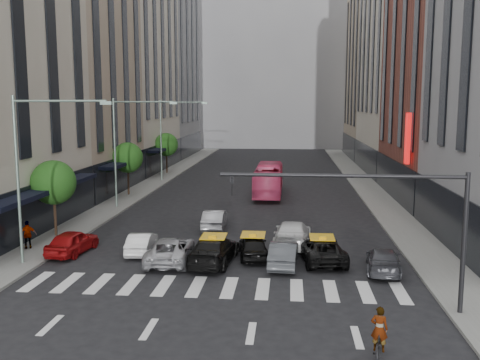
% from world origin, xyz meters
% --- Properties ---
extents(ground, '(160.00, 160.00, 0.00)m').
position_xyz_m(ground, '(0.00, 0.00, 0.00)').
color(ground, black).
rests_on(ground, ground).
extents(sidewalk_left, '(3.00, 96.00, 0.15)m').
position_xyz_m(sidewalk_left, '(-11.50, 30.00, 0.07)').
color(sidewalk_left, slate).
rests_on(sidewalk_left, ground).
extents(sidewalk_right, '(3.00, 96.00, 0.15)m').
position_xyz_m(sidewalk_right, '(11.50, 30.00, 0.07)').
color(sidewalk_right, slate).
rests_on(sidewalk_right, ground).
extents(building_left_b, '(8.00, 16.00, 24.00)m').
position_xyz_m(building_left_b, '(-17.00, 28.00, 12.00)').
color(building_left_b, tan).
rests_on(building_left_b, ground).
extents(building_left_c, '(8.00, 20.00, 36.00)m').
position_xyz_m(building_left_c, '(-17.00, 46.00, 18.00)').
color(building_left_c, beige).
rests_on(building_left_c, ground).
extents(building_left_d, '(8.00, 18.00, 30.00)m').
position_xyz_m(building_left_d, '(-17.00, 65.00, 15.00)').
color(building_left_d, gray).
rests_on(building_left_d, ground).
extents(building_right_b, '(8.00, 18.00, 26.00)m').
position_xyz_m(building_right_b, '(17.00, 27.00, 13.00)').
color(building_right_b, brown).
rests_on(building_right_b, ground).
extents(building_right_c, '(8.00, 20.00, 40.00)m').
position_xyz_m(building_right_c, '(17.00, 46.00, 20.00)').
color(building_right_c, beige).
rests_on(building_right_c, ground).
extents(building_right_d, '(8.00, 18.00, 28.00)m').
position_xyz_m(building_right_d, '(17.00, 65.00, 14.00)').
color(building_right_d, tan).
rests_on(building_right_d, ground).
extents(building_far, '(30.00, 10.00, 36.00)m').
position_xyz_m(building_far, '(0.00, 85.00, 18.00)').
color(building_far, gray).
rests_on(building_far, ground).
extents(tree_near, '(2.88, 2.88, 4.95)m').
position_xyz_m(tree_near, '(-11.80, 10.00, 3.65)').
color(tree_near, black).
rests_on(tree_near, sidewalk_left).
extents(tree_mid, '(2.88, 2.88, 4.95)m').
position_xyz_m(tree_mid, '(-11.80, 26.00, 3.65)').
color(tree_mid, black).
rests_on(tree_mid, sidewalk_left).
extents(tree_far, '(2.88, 2.88, 4.95)m').
position_xyz_m(tree_far, '(-11.80, 42.00, 3.65)').
color(tree_far, black).
rests_on(tree_far, sidewalk_left).
extents(streetlamp_near, '(5.38, 0.25, 9.00)m').
position_xyz_m(streetlamp_near, '(-10.04, 4.00, 5.90)').
color(streetlamp_near, gray).
rests_on(streetlamp_near, sidewalk_left).
extents(streetlamp_mid, '(5.38, 0.25, 9.00)m').
position_xyz_m(streetlamp_mid, '(-10.04, 20.00, 5.90)').
color(streetlamp_mid, gray).
rests_on(streetlamp_mid, sidewalk_left).
extents(streetlamp_far, '(5.38, 0.25, 9.00)m').
position_xyz_m(streetlamp_far, '(-10.04, 36.00, 5.90)').
color(streetlamp_far, gray).
rests_on(streetlamp_far, sidewalk_left).
extents(traffic_signal, '(10.10, 0.20, 6.00)m').
position_xyz_m(traffic_signal, '(7.69, -1.00, 4.47)').
color(traffic_signal, black).
rests_on(traffic_signal, ground).
extents(liberty_sign, '(0.30, 0.70, 4.00)m').
position_xyz_m(liberty_sign, '(12.60, 20.00, 6.00)').
color(liberty_sign, red).
rests_on(liberty_sign, ground).
extents(car_red, '(2.09, 4.30, 1.41)m').
position_xyz_m(car_red, '(-9.20, 6.46, 0.71)').
color(car_red, maroon).
rests_on(car_red, ground).
extents(car_white_front, '(1.59, 3.83, 1.23)m').
position_xyz_m(car_white_front, '(-5.20, 6.96, 0.62)').
color(car_white_front, silver).
rests_on(car_white_front, ground).
extents(car_silver, '(2.62, 5.14, 1.39)m').
position_xyz_m(car_silver, '(-3.15, 5.37, 0.69)').
color(car_silver, '#AEAEB4').
rests_on(car_silver, ground).
extents(taxi_left, '(2.58, 5.34, 1.50)m').
position_xyz_m(taxi_left, '(-0.69, 5.34, 0.75)').
color(taxi_left, black).
rests_on(taxi_left, ground).
extents(taxi_center, '(2.08, 4.06, 1.33)m').
position_xyz_m(taxi_center, '(1.39, 6.59, 0.66)').
color(taxi_center, black).
rests_on(taxi_center, ground).
extents(car_grey_mid, '(1.68, 4.21, 1.36)m').
position_xyz_m(car_grey_mid, '(3.14, 5.19, 0.68)').
color(car_grey_mid, '#3B3E43').
rests_on(car_grey_mid, ground).
extents(taxi_right, '(2.80, 5.09, 1.35)m').
position_xyz_m(taxi_right, '(5.23, 6.26, 0.68)').
color(taxi_right, black).
rests_on(taxi_right, ground).
extents(car_grey_curb, '(2.26, 4.44, 1.23)m').
position_xyz_m(car_grey_curb, '(8.33, 4.70, 0.62)').
color(car_grey_curb, '#3B3C43').
rests_on(car_grey_curb, ground).
extents(car_row2_left, '(1.55, 4.18, 1.37)m').
position_xyz_m(car_row2_left, '(-1.77, 13.37, 0.68)').
color(car_row2_left, '#9C9DA2').
rests_on(car_row2_left, ground).
extents(car_row2_right, '(2.50, 5.42, 1.53)m').
position_xyz_m(car_row2_right, '(3.63, 9.41, 0.77)').
color(car_row2_right, silver).
rests_on(car_row2_right, ground).
extents(bus, '(2.48, 10.48, 2.92)m').
position_xyz_m(bus, '(1.43, 27.80, 1.46)').
color(bus, '#E54374').
rests_on(bus, ground).
extents(motorcycle, '(0.89, 1.64, 0.82)m').
position_xyz_m(motorcycle, '(6.53, -5.08, 0.41)').
color(motorcycle, black).
rests_on(motorcycle, ground).
extents(rider, '(0.66, 0.51, 1.61)m').
position_xyz_m(rider, '(6.53, -5.08, 1.62)').
color(rider, gray).
rests_on(rider, motorcycle).
extents(pedestrian_far, '(1.06, 0.78, 1.68)m').
position_xyz_m(pedestrian_far, '(-12.05, 6.76, 0.99)').
color(pedestrian_far, gray).
rests_on(pedestrian_far, sidewalk_left).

